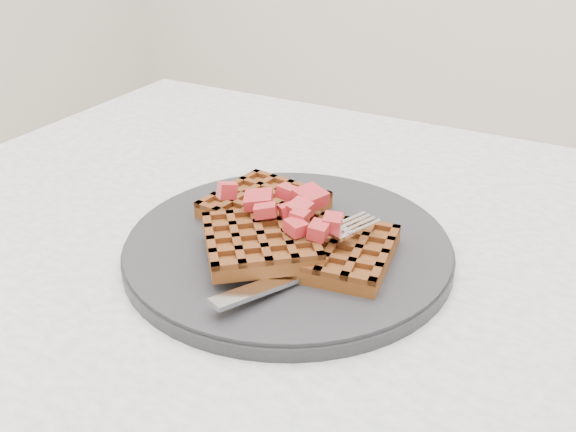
{
  "coord_description": "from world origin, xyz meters",
  "views": [
    {
      "loc": [
        0.1,
        -0.44,
        1.06
      ],
      "look_at": [
        -0.14,
        -0.0,
        0.79
      ],
      "focal_mm": 40.0,
      "sensor_mm": 36.0,
      "label": 1
    }
  ],
  "objects": [
    {
      "name": "plate",
      "position": [
        -0.14,
        -0.0,
        0.76
      ],
      "size": [
        0.3,
        0.3,
        0.02
      ],
      "primitive_type": "cylinder",
      "color": "black",
      "rests_on": "table"
    },
    {
      "name": "strawberry_pile",
      "position": [
        -0.14,
        -0.0,
        0.8
      ],
      "size": [
        0.15,
        0.15,
        0.02
      ],
      "primitive_type": null,
      "color": "maroon",
      "rests_on": "waffles"
    },
    {
      "name": "fork",
      "position": [
        -0.1,
        -0.04,
        0.77
      ],
      "size": [
        0.09,
        0.18,
        0.02
      ],
      "primitive_type": null,
      "rotation": [
        0.0,
        0.0,
        -0.37
      ],
      "color": "silver",
      "rests_on": "plate"
    },
    {
      "name": "table",
      "position": [
        0.0,
        0.0,
        0.64
      ],
      "size": [
        1.2,
        0.8,
        0.75
      ],
      "color": "white",
      "rests_on": "ground"
    },
    {
      "name": "waffles",
      "position": [
        -0.14,
        -0.0,
        0.78
      ],
      "size": [
        0.2,
        0.19,
        0.03
      ],
      "color": "brown",
      "rests_on": "plate"
    }
  ]
}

